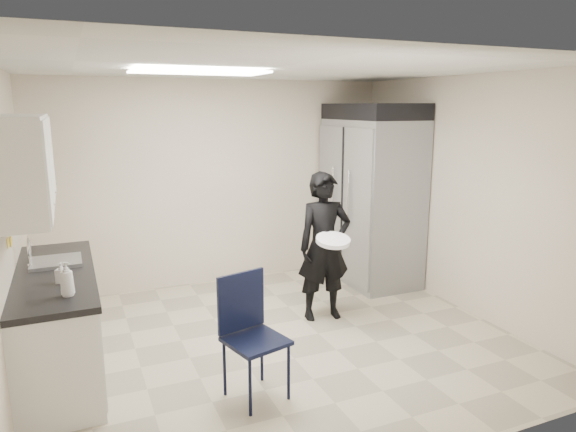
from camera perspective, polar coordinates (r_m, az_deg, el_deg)
name	(u,v)px	position (r m, az deg, el deg)	size (l,w,h in m)	color
floor	(278,341)	(5.20, -1.08, -13.73)	(4.50, 4.50, 0.00)	#B6AA8F
ceiling	(277,67)	(4.69, -1.21, 16.18)	(4.50, 4.50, 0.00)	silver
back_wall	(219,183)	(6.65, -7.66, 3.64)	(4.50, 4.50, 0.00)	beige
left_wall	(5,236)	(4.47, -28.95, -1.92)	(4.00, 4.00, 0.00)	beige
right_wall	(467,196)	(5.99, 19.25, 2.14)	(4.00, 4.00, 0.00)	beige
ceiling_panel	(199,72)	(4.89, -9.84, 15.50)	(1.20, 0.60, 0.02)	white
lower_counter	(59,325)	(4.90, -24.13, -11.02)	(0.60, 1.90, 0.86)	silver
countertop	(54,275)	(4.75, -24.61, -5.95)	(0.64, 1.95, 0.05)	black
sink	(57,268)	(4.99, -24.32, -5.25)	(0.42, 0.40, 0.14)	gray
faucet	(30,254)	(4.96, -26.77, -3.77)	(0.02, 0.02, 0.24)	silver
upper_cabinets	(25,163)	(4.57, -27.21, 5.23)	(0.35, 1.80, 0.75)	silver
towel_dispenser	(27,173)	(5.74, -26.97, 4.33)	(0.22, 0.30, 0.35)	black
notice_sticker_left	(8,242)	(4.59, -28.66, -2.60)	(0.00, 0.12, 0.07)	yellow
notice_sticker_right	(11,241)	(4.79, -28.41, -2.50)	(0.00, 0.12, 0.07)	yellow
commercial_fridge	(371,201)	(6.77, 9.21, 1.60)	(0.80, 1.35, 2.10)	gray
fridge_compressor	(374,112)	(6.66, 9.54, 11.37)	(0.80, 1.35, 0.20)	black
folding_chair	(256,341)	(4.11, -3.59, -13.70)	(0.43, 0.43, 0.96)	black
man_tuxedo	(324,247)	(5.50, 4.05, -3.41)	(0.59, 0.39, 1.60)	black
bucket_lid	(333,240)	(5.24, 5.03, -2.70)	(0.35, 0.35, 0.04)	white
soap_bottle_a	(67,279)	(4.08, -23.36, -6.45)	(0.10, 0.10, 0.26)	white
soap_bottle_b	(61,272)	(4.41, -23.88, -5.76)	(0.07, 0.08, 0.17)	#B5B3C0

